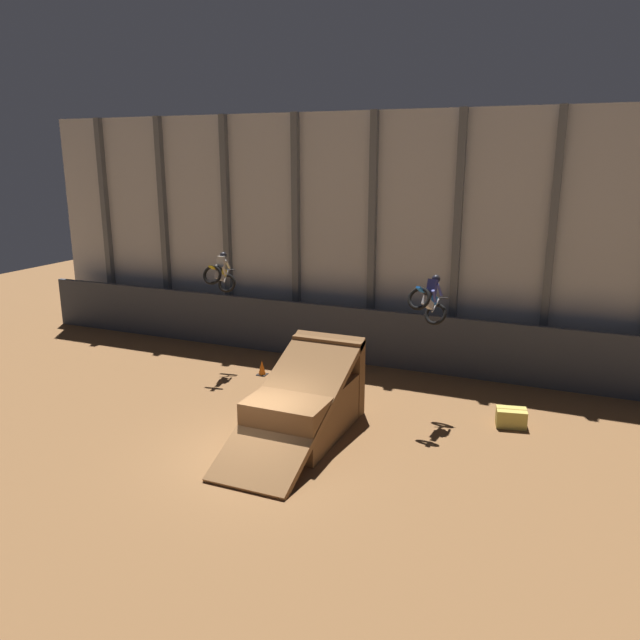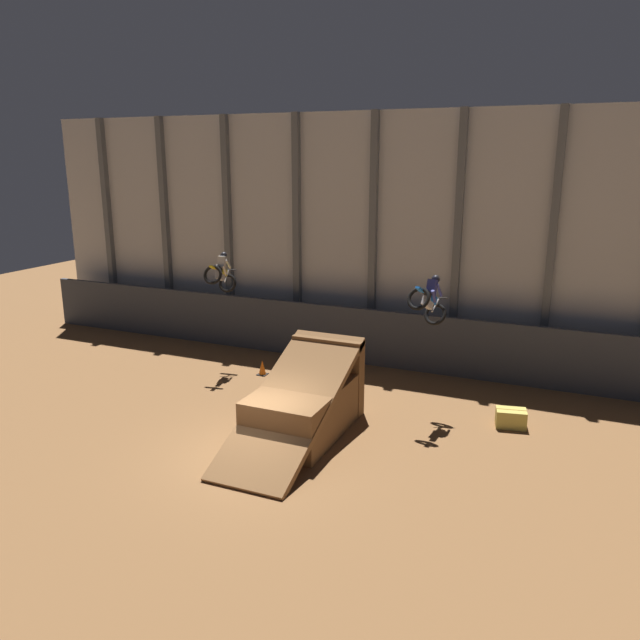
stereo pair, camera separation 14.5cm
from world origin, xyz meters
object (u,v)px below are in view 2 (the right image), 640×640
Objects in this scene: rider_bike_left_air at (221,273)px; rider_bike_right_air at (429,300)px; dirt_ramp at (307,403)px; traffic_cone_near_ramp at (262,368)px; hay_bale_trackside at (511,418)px.

rider_bike_left_air is 0.98× the size of rider_bike_right_air.
rider_bike_left_air is at bearing 143.64° from dirt_ramp.
dirt_ramp is 10.18× the size of traffic_cone_near_ramp.
dirt_ramp is 3.36× the size of rider_bike_left_air.
rider_bike_left_air reaches higher than dirt_ramp.
rider_bike_left_air is at bearing -176.17° from rider_bike_right_air.
traffic_cone_near_ramp is 9.36m from hay_bale_trackside.
dirt_ramp is 6.32m from hay_bale_trackside.
dirt_ramp is 7.30m from rider_bike_left_air.
dirt_ramp is 4.92m from rider_bike_right_air.
dirt_ramp reaches higher than traffic_cone_near_ramp.
traffic_cone_near_ramp is at bearing 133.51° from dirt_ramp.
rider_bike_right_air reaches higher than dirt_ramp.
hay_bale_trackside is (5.67, 2.72, -0.61)m from dirt_ramp.
rider_bike_left_air is 3.03× the size of traffic_cone_near_ramp.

